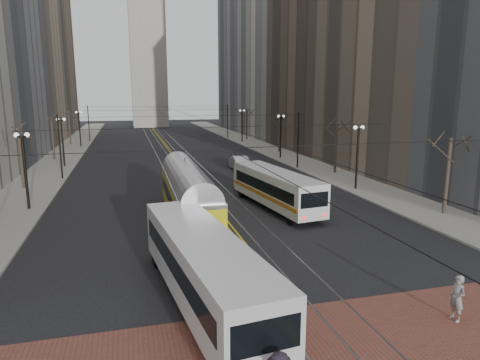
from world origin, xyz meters
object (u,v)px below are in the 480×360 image
transit_bus (204,271)px  sedan_grey (238,160)px  sedan_silver (240,163)px  cargo_van (251,182)px  streetcar (188,201)px  pedestrian_a (269,296)px  pedestrian_b (457,298)px  rear_bus (275,190)px

transit_bus → sedan_grey: size_ratio=2.66×
sedan_grey → sedan_silver: (-0.41, -2.77, 0.03)m
cargo_van → sedan_silver: size_ratio=0.97×
transit_bus → streetcar: 11.74m
sedan_silver → pedestrian_a: bearing=-104.4°
sedan_silver → pedestrian_b: (-0.41, -34.19, 0.12)m
pedestrian_b → sedan_silver: bearing=178.4°
sedan_grey → pedestrian_b: size_ratio=2.48×
streetcar → cargo_van: bearing=48.6°
transit_bus → sedan_grey: (10.04, 33.29, -0.74)m
streetcar → sedan_silver: (8.63, 18.82, -0.77)m
rear_bus → pedestrian_b: size_ratio=6.01×
rear_bus → cargo_van: rear_bus is taller
transit_bus → cargo_van: 20.34m
streetcar → pedestrian_b: (8.22, -15.36, -0.65)m
rear_bus → pedestrian_a: (-5.71, -15.43, -0.55)m
streetcar → rear_bus: streetcar is taller
sedan_grey → sedan_silver: size_ratio=0.93×
rear_bus → pedestrian_b: 17.58m
cargo_van → pedestrian_b: (1.72, -22.58, -0.12)m
cargo_van → sedan_grey: bearing=78.4°
rear_bus → sedan_silver: 16.75m
sedan_grey → sedan_silver: 2.80m
rear_bus → streetcar: bearing=-170.5°
rear_bus → sedan_silver: bearing=76.7°
streetcar → rear_bus: bearing=17.9°
streetcar → transit_bus: bearing=-94.2°
cargo_van → pedestrian_b: 22.64m
pedestrian_a → pedestrian_b: (6.93, -2.10, 0.04)m
transit_bus → pedestrian_b: size_ratio=6.59×
pedestrian_a → sedan_grey: bearing=-1.3°
cargo_van → sedan_silver: (2.13, 11.61, -0.25)m
streetcar → sedan_silver: 20.72m
rear_bus → sedan_grey: bearing=76.3°
streetcar → sedan_grey: 23.42m
streetcar → rear_bus: 7.32m
sedan_grey → pedestrian_a: 35.71m
pedestrian_a → pedestrian_b: 7.24m
sedan_silver → pedestrian_a: 32.92m
pedestrian_b → cargo_van: bearing=-176.6°
sedan_grey → pedestrian_b: (-0.82, -36.96, 0.15)m
sedan_grey → sedan_silver: bearing=-98.1°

